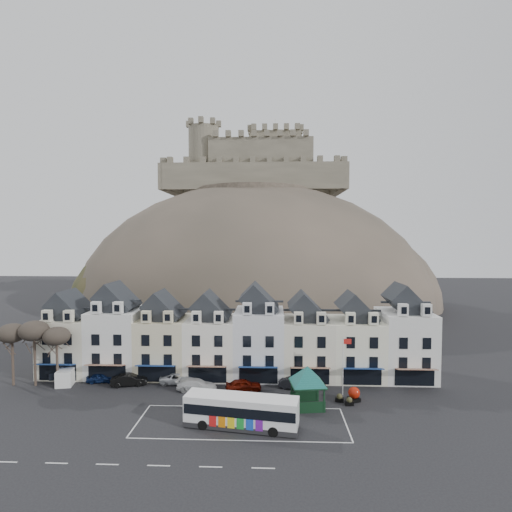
{
  "coord_description": "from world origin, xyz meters",
  "views": [
    {
      "loc": [
        5.25,
        -39.94,
        19.78
      ],
      "look_at": [
        2.59,
        24.0,
        16.51
      ],
      "focal_mm": 28.0,
      "sensor_mm": 36.0,
      "label": 1
    }
  ],
  "objects": [
    {
      "name": "tree_left_mid",
      "position": [
        -26.0,
        10.5,
        7.24
      ],
      "size": [
        3.78,
        3.78,
        8.64
      ],
      "color": "#352A21",
      "rests_on": "ground"
    },
    {
      "name": "tree_left_near",
      "position": [
        -23.0,
        10.5,
        6.55
      ],
      "size": [
        3.43,
        3.43,
        7.84
      ],
      "color": "#352A21",
      "rests_on": "ground"
    },
    {
      "name": "flagpole",
      "position": [
        14.08,
        9.07,
        4.15
      ],
      "size": [
        1.05,
        0.11,
        7.27
      ],
      "rotation": [
        0.0,
        0.0,
        -0.0
      ],
      "color": "silver",
      "rests_on": "ground"
    },
    {
      "name": "car_white",
      "position": [
        -4.4,
        9.66,
        0.74
      ],
      "size": [
        5.14,
        2.16,
        1.48
      ],
      "primitive_type": "imported",
      "rotation": [
        0.0,
        0.0,
        1.55
      ],
      "color": "silver",
      "rests_on": "ground"
    },
    {
      "name": "car_maroon",
      "position": [
        1.59,
        9.73,
        0.77
      ],
      "size": [
        4.78,
        2.62,
        1.54
      ],
      "primitive_type": "imported",
      "rotation": [
        0.0,
        0.0,
        1.76
      ],
      "color": "#510D04",
      "rests_on": "ground"
    },
    {
      "name": "ground",
      "position": [
        0.0,
        0.0,
        0.0
      ],
      "size": [
        300.0,
        300.0,
        0.0
      ],
      "primitive_type": "plane",
      "color": "black",
      "rests_on": "ground"
    },
    {
      "name": "red_buoy",
      "position": [
        15.02,
        7.21,
        0.88
      ],
      "size": [
        1.54,
        1.54,
        1.73
      ],
      "rotation": [
        0.0,
        0.0,
        0.43
      ],
      "color": "black",
      "rests_on": "ground"
    },
    {
      "name": "car_charcoal",
      "position": [
        8.27,
        10.62,
        0.71
      ],
      "size": [
        4.54,
        2.84,
        1.41
      ],
      "primitive_type": "imported",
      "rotation": [
        0.0,
        0.0,
        1.23
      ],
      "color": "black",
      "rests_on": "ground"
    },
    {
      "name": "car_black",
      "position": [
        -13.62,
        11.01,
        0.77
      ],
      "size": [
        4.89,
        2.64,
        1.53
      ],
      "primitive_type": "imported",
      "rotation": [
        0.0,
        0.0,
        1.8
      ],
      "color": "black",
      "rests_on": "ground"
    },
    {
      "name": "townhouse_terrace",
      "position": [
        0.15,
        15.97,
        5.3
      ],
      "size": [
        54.4,
        9.35,
        11.8
      ],
      "color": "silver",
      "rests_on": "ground"
    },
    {
      "name": "coach_bay_markings",
      "position": [
        2.0,
        1.25,
        0.0
      ],
      "size": [
        22.0,
        7.5,
        0.01
      ],
      "primitive_type": "cube",
      "color": "silver",
      "rests_on": "ground"
    },
    {
      "name": "bus",
      "position": [
        2.07,
        0.16,
        1.83
      ],
      "size": [
        12.01,
        4.54,
        3.31
      ],
      "rotation": [
        0.0,
        0.0,
        -0.16
      ],
      "color": "#262628",
      "rests_on": "ground"
    },
    {
      "name": "planter_west",
      "position": [
        14.23,
        5.98,
        0.47
      ],
      "size": [
        1.02,
        0.69,
        0.98
      ],
      "rotation": [
        0.0,
        0.0,
        0.08
      ],
      "color": "black",
      "rests_on": "ground"
    },
    {
      "name": "white_van",
      "position": [
        -22.35,
        11.79,
        1.03
      ],
      "size": [
        2.91,
        4.82,
        2.05
      ],
      "rotation": [
        0.0,
        0.0,
        0.22
      ],
      "color": "white",
      "rests_on": "ground"
    },
    {
      "name": "bus_shelter",
      "position": [
        9.3,
        5.31,
        3.74
      ],
      "size": [
        7.53,
        7.53,
        4.82
      ],
      "rotation": [
        0.0,
        0.0,
        0.13
      ],
      "color": "black",
      "rests_on": "ground"
    },
    {
      "name": "car_navy",
      "position": [
        -17.84,
        12.0,
        0.63
      ],
      "size": [
        3.9,
        2.06,
        1.26
      ],
      "primitive_type": "imported",
      "rotation": [
        0.0,
        0.0,
        1.73
      ],
      "color": "#0D1A41",
      "rests_on": "ground"
    },
    {
      "name": "car_silver",
      "position": [
        -7.23,
        12.0,
        0.7
      ],
      "size": [
        5.02,
        2.49,
        1.4
      ],
      "primitive_type": "imported",
      "rotation": [
        0.0,
        0.0,
        1.61
      ],
      "color": "#B6B9BE",
      "rests_on": "ground"
    },
    {
      "name": "planter_east",
      "position": [
        13.26,
        6.94,
        0.48
      ],
      "size": [
        1.08,
        0.7,
        1.0
      ],
      "rotation": [
        0.0,
        0.0,
        -0.21
      ],
      "color": "black",
      "rests_on": "ground"
    },
    {
      "name": "tree_left_far",
      "position": [
        -29.0,
        10.5,
        6.9
      ],
      "size": [
        3.61,
        3.61,
        8.24
      ],
      "color": "#352A21",
      "rests_on": "ground"
    },
    {
      "name": "castle_hill",
      "position": [
        1.25,
        68.95,
        0.11
      ],
      "size": [
        100.0,
        76.0,
        68.0
      ],
      "color": "#3C382E",
      "rests_on": "ground"
    },
    {
      "name": "castle",
      "position": [
        0.51,
        75.93,
        40.19
      ],
      "size": [
        50.2,
        22.2,
        22.0
      ],
      "color": "#5D5647",
      "rests_on": "ground"
    }
  ]
}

